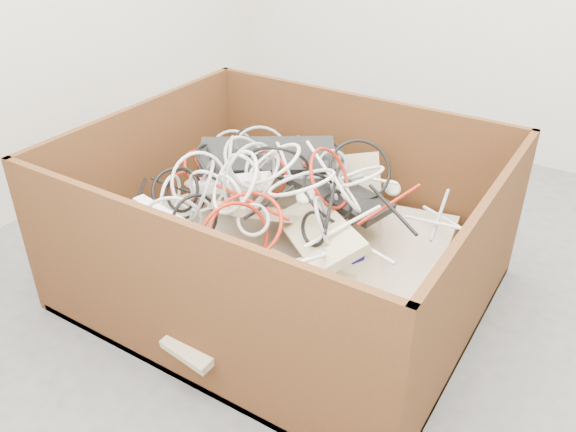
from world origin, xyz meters
The scene contains 8 objects.
ground centered at (0.00, 0.00, 0.00)m, with size 3.00×3.00×0.00m, color #505052.
cardboard_box centered at (-0.25, -0.09, 0.14)m, with size 1.34×1.11×0.60m.
keyboard_pile centered at (-0.23, -0.08, 0.28)m, with size 1.13×1.04×0.35m.
mice_scatter centered at (-0.34, -0.06, 0.37)m, with size 0.74×0.70×0.18m.
power_strip_left centered at (-0.45, -0.10, 0.38)m, with size 0.31×0.06×0.04m, color white.
power_strip_right centered at (-0.56, -0.34, 0.33)m, with size 0.25×0.05×0.04m, color white.
vga_plug centered at (0.11, -0.25, 0.37)m, with size 0.04×0.04×0.02m, color #0C0EBE.
cable_tangle centered at (-0.36, -0.08, 0.40)m, with size 1.13×0.90×0.47m.
Camera 1 is at (0.71, -1.55, 1.34)m, focal length 36.80 mm.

